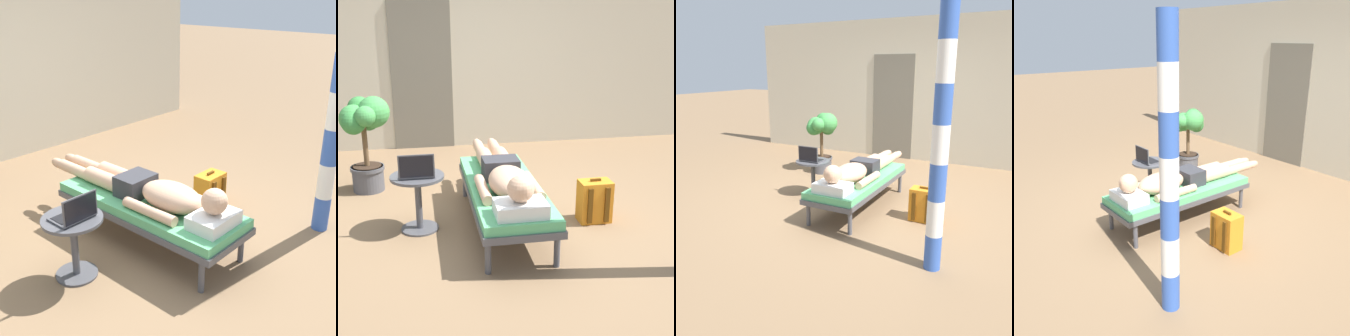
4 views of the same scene
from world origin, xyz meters
The scene contains 9 objects.
ground_plane centered at (0.00, 0.00, 0.00)m, with size 40.00×40.00×0.00m, color #846647.
house_wall_back centered at (0.09, 2.77, 1.35)m, with size 7.60×0.20×2.70m, color beige.
house_door_panel centered at (-0.55, 2.66, 1.02)m, with size 0.84×0.03×2.04m, color #6D6759.
lounge_chair centered at (0.09, -0.18, 0.35)m, with size 0.64×1.82×0.42m.
person_reclining centered at (0.09, -0.22, 0.52)m, with size 0.53×2.17×0.32m.
side_table centered at (-0.68, -0.11, 0.36)m, with size 0.48×0.48×0.52m.
laptop centered at (-0.68, -0.16, 0.58)m, with size 0.31×0.24×0.23m.
backpack centered at (0.95, -0.22, 0.20)m, with size 0.30×0.26×0.42m.
potted_plant centered at (-1.22, 1.01, 0.68)m, with size 0.53×0.53×1.05m.
Camera 2 is at (-0.66, -4.21, 1.93)m, focal length 51.42 mm.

